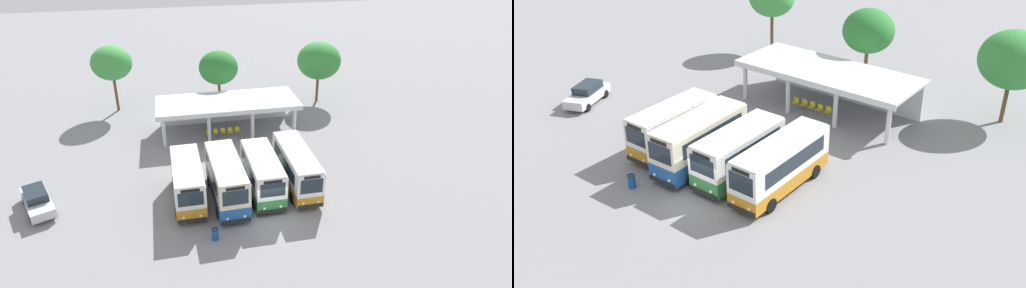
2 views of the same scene
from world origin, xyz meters
TOP-DOWN VIEW (x-y plane):
  - ground_plane at (0.00, 0.00)m, footprint 180.00×180.00m
  - city_bus_nearest_orange at (-5.81, 3.95)m, footprint 2.41×6.91m
  - city_bus_second_in_row at (-2.85, 3.45)m, footprint 2.61×7.43m
  - city_bus_middle_cream at (0.11, 3.89)m, footprint 2.47×6.91m
  - city_bus_fourth_amber at (3.08, 4.34)m, footprint 2.29×7.78m
  - parked_car_flank at (-17.17, 5.08)m, footprint 3.39×4.89m
  - terminal_canopy at (-0.92, 16.59)m, footprint 14.36×5.73m
  - waiting_chair_end_by_column at (-3.10, 14.71)m, footprint 0.45×0.45m
  - waiting_chair_second_from_end at (-2.35, 14.80)m, footprint 0.45×0.45m
  - waiting_chair_middle_seat at (-1.60, 14.83)m, footprint 0.45×0.45m
  - waiting_chair_fourth_seat at (-0.85, 14.79)m, footprint 0.45×0.45m
  - waiting_chair_fifth_seat at (-0.10, 14.84)m, footprint 0.45×0.45m
  - roadside_tree_behind_canopy at (-0.94, 22.15)m, footprint 4.41×4.41m
  - roadside_tree_east_of_canopy at (10.95, 22.22)m, footprint 5.11×5.11m
  - roadside_tree_west_of_canopy at (-12.60, 24.03)m, footprint 4.49×4.49m
  - litter_bin_apron at (-4.35, -1.20)m, footprint 0.49×0.49m

SIDE VIEW (x-z plane):
  - ground_plane at x=0.00m, z-range 0.00..0.00m
  - litter_bin_apron at x=-4.35m, z-range 0.01..0.91m
  - waiting_chair_end_by_column at x=-3.10m, z-range 0.09..0.95m
  - waiting_chair_second_from_end at x=-2.35m, z-range 0.09..0.95m
  - waiting_chair_middle_seat at x=-1.60m, z-range 0.09..0.95m
  - waiting_chair_fourth_seat at x=-0.85m, z-range 0.09..0.95m
  - waiting_chair_fifth_seat at x=-0.10m, z-range 0.09..0.95m
  - parked_car_flank at x=-17.17m, z-range 0.02..1.64m
  - city_bus_nearest_orange at x=-5.81m, z-range 0.17..3.46m
  - city_bus_fourth_amber at x=3.08m, z-range 0.17..3.46m
  - city_bus_middle_cream at x=0.11m, z-range 0.17..3.47m
  - city_bus_second_in_row at x=-2.85m, z-range 0.17..3.69m
  - terminal_canopy at x=-0.92m, z-range 0.94..4.34m
  - roadside_tree_behind_canopy at x=-0.94m, z-range 1.53..8.37m
  - roadside_tree_east_of_canopy at x=10.95m, z-range 1.42..8.63m
  - roadside_tree_west_of_canopy at x=-12.60m, z-range 1.86..9.45m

